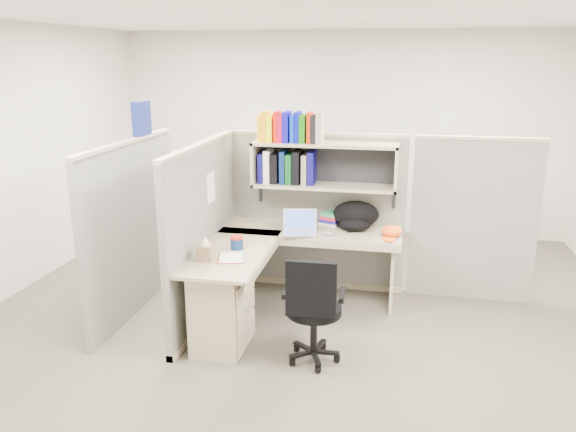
% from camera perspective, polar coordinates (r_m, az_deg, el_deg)
% --- Properties ---
extents(ground, '(6.00, 6.00, 0.00)m').
position_cam_1_polar(ground, '(5.24, 1.29, -10.79)').
color(ground, '#37322A').
rests_on(ground, ground).
extents(room_shell, '(6.00, 6.00, 6.00)m').
position_cam_1_polar(room_shell, '(4.74, 1.41, 7.02)').
color(room_shell, beige).
rests_on(room_shell, ground).
extents(cubicle, '(3.79, 1.84, 1.95)m').
position_cam_1_polar(cubicle, '(5.40, -1.64, 0.37)').
color(cubicle, slate).
rests_on(cubicle, ground).
extents(desk, '(1.74, 1.75, 0.73)m').
position_cam_1_polar(desk, '(4.88, -4.03, -7.20)').
color(desk, tan).
rests_on(desk, ground).
extents(laptop, '(0.37, 0.37, 0.23)m').
position_cam_1_polar(laptop, '(5.27, 1.22, -0.71)').
color(laptop, silver).
rests_on(laptop, desk).
extents(backpack, '(0.54, 0.47, 0.26)m').
position_cam_1_polar(backpack, '(5.49, 6.88, 0.03)').
color(backpack, black).
rests_on(backpack, desk).
extents(orange_cap, '(0.23, 0.25, 0.11)m').
position_cam_1_polar(orange_cap, '(5.33, 10.50, -1.51)').
color(orange_cap, orange).
rests_on(orange_cap, desk).
extents(snack_canister, '(0.12, 0.12, 0.11)m').
position_cam_1_polar(snack_canister, '(4.92, -5.22, -2.68)').
color(snack_canister, navy).
rests_on(snack_canister, desk).
extents(tissue_box, '(0.13, 0.13, 0.21)m').
position_cam_1_polar(tissue_box, '(4.67, -8.36, -3.23)').
color(tissue_box, '#916F52').
rests_on(tissue_box, desk).
extents(mouse, '(0.10, 0.08, 0.03)m').
position_cam_1_polar(mouse, '(5.30, 4.11, -1.79)').
color(mouse, '#7F8DB4').
rests_on(mouse, desk).
extents(paper_cup, '(0.09, 0.09, 0.09)m').
position_cam_1_polar(paper_cup, '(5.63, 2.35, -0.36)').
color(paper_cup, white).
rests_on(paper_cup, desk).
extents(book_stack, '(0.25, 0.30, 0.12)m').
position_cam_1_polar(book_stack, '(5.67, 4.49, -0.14)').
color(book_stack, gray).
rests_on(book_stack, desk).
extents(loose_paper, '(0.26, 0.31, 0.00)m').
position_cam_1_polar(loose_paper, '(4.73, -5.78, -4.19)').
color(loose_paper, white).
rests_on(loose_paper, desk).
extents(task_chair, '(0.48, 0.44, 0.92)m').
position_cam_1_polar(task_chair, '(4.47, 2.57, -11.09)').
color(task_chair, black).
rests_on(task_chair, ground).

